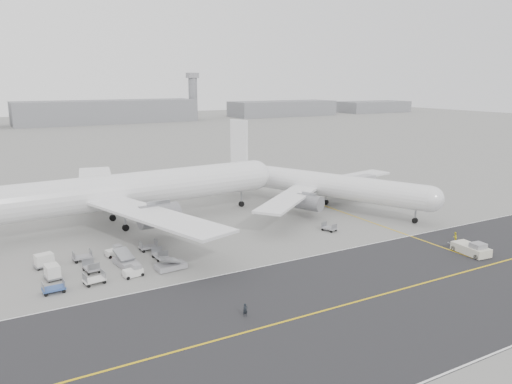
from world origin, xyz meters
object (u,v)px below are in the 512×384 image
control_tower (193,95)px  ground_crew_b (455,237)px  jet_bridge (351,185)px  airliner_b (321,184)px  pushback_tug (472,249)px  airliner_a (119,191)px  ground_crew_a (245,310)px

control_tower → ground_crew_b: 281.21m
jet_bridge → ground_crew_b: size_ratio=9.38×
airliner_b → pushback_tug: (2.88, -35.12, -4.17)m
airliner_a → ground_crew_a: (2.80, -43.52, -5.72)m
control_tower → ground_crew_b: (-65.70, -272.99, -15.45)m
airliner_a → ground_crew_b: size_ratio=40.79×
jet_bridge → ground_crew_a: 59.26m
ground_crew_a → ground_crew_b: (43.41, 6.74, 0.01)m
airliner_b → ground_crew_b: 30.39m
pushback_tug → airliner_b: bearing=99.8°
airliner_b → pushback_tug: size_ratio=6.27×
control_tower → ground_crew_a: control_tower is taller
pushback_tug → jet_bridge: jet_bridge is taller
airliner_a → ground_crew_a: 43.98m
jet_bridge → ground_crew_b: jet_bridge is taller
ground_crew_b → jet_bridge: bearing=-109.9°
airliner_b → control_tower: bearing=49.3°
pushback_tug → ground_crew_b: size_ratio=4.75×
pushback_tug → jet_bridge: (5.92, 35.73, 3.04)m
airliner_a → jet_bridge: airliner_a is taller
airliner_b → ground_crew_a: airliner_b is taller
airliner_b → jet_bridge: size_ratio=3.17×
airliner_a → ground_crew_a: bearing=-179.6°
airliner_b → ground_crew_b: size_ratio=29.76×
airliner_a → ground_crew_a: airliner_a is taller
pushback_tug → control_tower: bearing=81.3°
ground_crew_a → control_tower: bearing=69.8°
pushback_tug → ground_crew_a: pushback_tug is taller
airliner_a → control_tower: bearing=-28.6°
control_tower → jet_bridge: size_ratio=2.07×
airliner_b → pushback_tug: airliner_b is taller
airliner_b → ground_crew_b: airliner_b is taller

